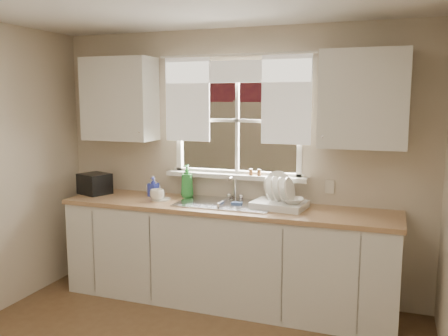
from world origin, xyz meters
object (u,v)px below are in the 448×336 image
(soap_bottle_a, at_px, (187,181))
(black_appliance, at_px, (95,184))
(dish_rack, at_px, (280,200))
(cup, at_px, (157,195))

(soap_bottle_a, relative_size, black_appliance, 1.13)
(dish_rack, height_order, soap_bottle_a, soap_bottle_a)
(cup, bearing_deg, soap_bottle_a, 36.01)
(cup, xyz_separation_m, black_appliance, (-0.73, 0.06, 0.05))
(dish_rack, height_order, cup, dish_rack)
(cup, distance_m, black_appliance, 0.74)
(dish_rack, distance_m, cup, 1.15)
(soap_bottle_a, bearing_deg, dish_rack, -2.72)
(cup, relative_size, black_appliance, 0.48)
(black_appliance, bearing_deg, soap_bottle_a, 30.36)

